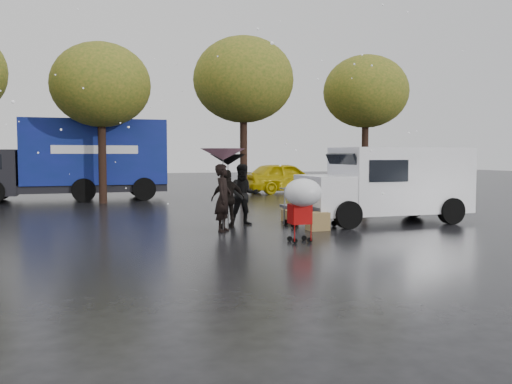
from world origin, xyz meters
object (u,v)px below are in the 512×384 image
object	(u,v)px
blue_truck	(75,160)
yellow_taxi	(284,178)
shopping_cart	(303,196)
person_pink	(223,198)
vendor_cart	(313,200)
white_van	(389,183)
person_black	(228,199)

from	to	relation	value
blue_truck	yellow_taxi	xyz separation A→B (m)	(10.30, 1.44, -0.97)
shopping_cart	blue_truck	bearing A→B (deg)	110.09
person_pink	yellow_taxi	bearing A→B (deg)	0.59
vendor_cart	white_van	xyz separation A→B (m)	(2.46, 0.07, 0.43)
person_pink	blue_truck	bearing A→B (deg)	45.93
white_van	person_pink	bearing A→B (deg)	-175.23
blue_truck	yellow_taxi	bearing A→B (deg)	7.97
blue_truck	person_pink	bearing A→B (deg)	-71.66
person_black	yellow_taxi	world-z (taller)	person_black
person_pink	vendor_cart	xyz separation A→B (m)	(2.67, 0.36, -0.15)
person_black	yellow_taxi	xyz separation A→B (m)	(6.23, 12.17, -0.00)
person_black	blue_truck	distance (m)	11.52
vendor_cart	white_van	bearing A→B (deg)	1.68
person_pink	blue_truck	size ratio (longest dim) A/B	0.21
person_pink	person_black	xyz separation A→B (m)	(0.30, 0.64, -0.08)
person_black	blue_truck	size ratio (longest dim) A/B	0.19
person_black	blue_truck	bearing A→B (deg)	-66.28
person_pink	shopping_cart	size ratio (longest dim) A/B	1.20
person_black	white_van	distance (m)	4.85
person_pink	shopping_cart	world-z (taller)	person_pink
person_black	yellow_taxi	distance (m)	13.67
person_pink	blue_truck	world-z (taller)	blue_truck
yellow_taxi	shopping_cart	bearing A→B (deg)	151.19
vendor_cart	blue_truck	distance (m)	12.80
vendor_cart	shopping_cart	size ratio (longest dim) A/B	1.04
vendor_cart	yellow_taxi	size ratio (longest dim) A/B	0.33
blue_truck	yellow_taxi	distance (m)	10.44
person_pink	person_black	size ratio (longest dim) A/B	1.10
vendor_cart	blue_truck	size ratio (longest dim) A/B	0.18
person_pink	yellow_taxi	distance (m)	14.38
person_black	vendor_cart	world-z (taller)	person_black
person_pink	yellow_taxi	xyz separation A→B (m)	(6.53, 12.81, -0.09)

